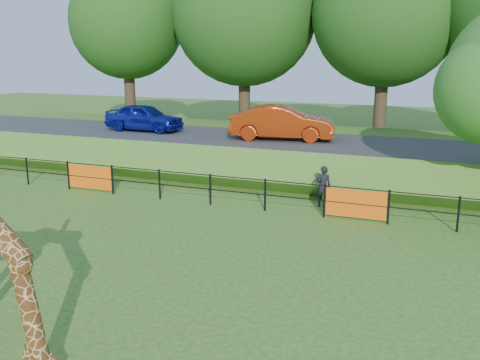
% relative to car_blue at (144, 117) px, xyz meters
% --- Properties ---
extents(ground, '(90.00, 90.00, 0.00)m').
position_rel_car_blue_xyz_m(ground, '(8.20, -14.08, -2.07)').
color(ground, '#336118').
rests_on(ground, ground).
extents(perimeter_fence, '(28.07, 0.10, 1.10)m').
position_rel_car_blue_xyz_m(perimeter_fence, '(8.20, -6.08, -1.52)').
color(perimeter_fence, black).
rests_on(perimeter_fence, ground).
extents(embankment, '(40.00, 9.00, 1.30)m').
position_rel_car_blue_xyz_m(embankment, '(8.20, 1.42, -1.42)').
color(embankment, '#336118').
rests_on(embankment, ground).
extents(road, '(40.00, 5.00, 0.12)m').
position_rel_car_blue_xyz_m(road, '(8.20, -0.08, -0.71)').
color(road, '#2E2E30').
rests_on(road, embankment).
extents(car_blue, '(3.87, 1.63, 1.31)m').
position_rel_car_blue_xyz_m(car_blue, '(0.00, 0.00, 0.00)').
color(car_blue, '#1420A3').
rests_on(car_blue, road).
extents(car_red, '(4.70, 2.29, 1.48)m').
position_rel_car_blue_xyz_m(car_red, '(6.98, -0.11, 0.09)').
color(car_red, '#B8340D').
rests_on(car_red, road).
extents(visitor, '(0.59, 0.47, 1.43)m').
position_rel_car_blue_xyz_m(visitor, '(9.90, -4.89, -1.36)').
color(visitor, black).
rests_on(visitor, ground).
extents(bg_tree_line, '(37.30, 8.80, 11.82)m').
position_rel_car_blue_xyz_m(bg_tree_line, '(10.09, 7.92, 5.12)').
color(bg_tree_line, '#382B19').
rests_on(bg_tree_line, ground).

